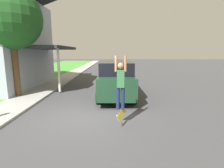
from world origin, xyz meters
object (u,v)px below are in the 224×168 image
suv_parked (116,78)px  car_down_street (116,66)px  skateboard (122,114)px  lawn_tree_near (11,19)px  skateboarder (121,82)px

suv_parked → car_down_street: bearing=88.8°
suv_parked → skateboard: bearing=-88.5°
suv_parked → car_down_street: suv_parked is taller
car_down_street → skateboard: size_ratio=5.68×
lawn_tree_near → suv_parked: lawn_tree_near is taller
lawn_tree_near → suv_parked: size_ratio=1.14×
skateboard → skateboarder: bearing=124.7°
lawn_tree_near → skateboarder: 7.48m
car_down_street → lawn_tree_near: bearing=-112.7°
skateboarder → skateboard: (0.04, -0.05, -1.13)m
skateboard → suv_parked: bearing=91.5°
lawn_tree_near → skateboarder: bearing=-34.2°
car_down_street → skateboarder: size_ratio=2.17×
lawn_tree_near → skateboard: 8.02m
lawn_tree_near → skateboard: lawn_tree_near is taller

